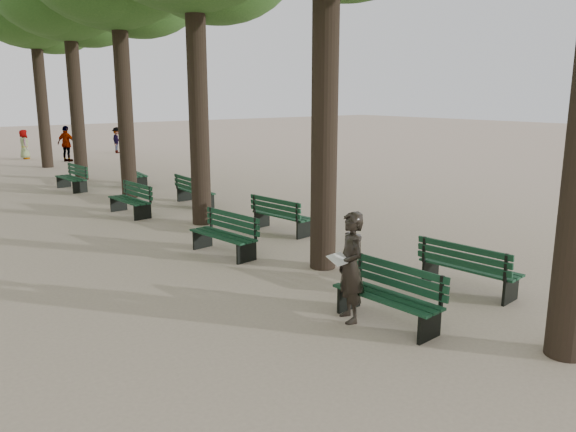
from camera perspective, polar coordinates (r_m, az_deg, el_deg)
ground at (r=8.62m, az=9.32°, el=-11.80°), size 120.00×120.00×0.00m
bench_left_0 at (r=8.90m, az=9.98°, el=-9.12°), size 0.69×1.83×0.92m
bench_left_1 at (r=12.45m, az=-6.58°, el=-2.73°), size 0.77×1.85×0.92m
bench_left_2 at (r=17.02m, az=-15.76°, el=0.99°), size 0.67×1.83×0.92m
bench_left_3 at (r=22.08m, az=-21.14°, el=3.16°), size 0.69×1.83×0.92m
bench_right_0 at (r=10.65m, az=17.87°, el=-5.90°), size 0.76×1.85×0.92m
bench_right_1 at (r=14.35m, az=-0.57°, el=-0.61°), size 0.78×1.85×0.92m
bench_right_2 at (r=18.16m, az=-9.41°, el=1.99°), size 0.64×1.82×0.92m
bench_right_3 at (r=22.47m, az=-15.32°, el=3.70°), size 0.78×1.86×0.92m
man_with_map at (r=8.76m, az=6.38°, el=-5.18°), size 0.73×0.78×1.75m
pedestrian_c at (r=31.37m, az=-21.56°, el=6.85°), size 0.92×1.10×1.85m
pedestrian_b at (r=34.93m, az=-16.97°, el=7.39°), size 0.85×0.96×1.52m
pedestrian_d at (r=33.56m, az=-25.22°, el=6.60°), size 0.41×0.80×1.57m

